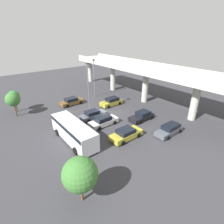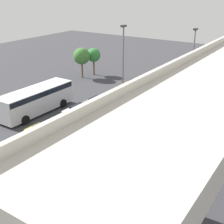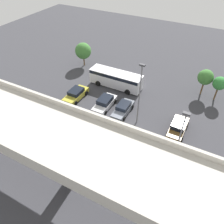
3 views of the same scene
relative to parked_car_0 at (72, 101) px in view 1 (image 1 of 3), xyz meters
The scene contains 15 objects.
ground_plane 8.57m from the parked_car_0, 17.26° to the left, with size 92.67×92.67×0.00m, color #38383D.
highway_overpass 16.41m from the parked_car_0, 57.99° to the left, with size 44.48×6.83×7.91m.
parked_car_0 is the anchor object (origin of this frame).
parked_car_1 8.25m from the parked_car_0, 48.95° to the left, with size 2.08×4.64×1.61m.
parked_car_2 8.14m from the parked_car_0, ahead, with size 1.99×4.80×1.51m.
parked_car_3 11.19m from the parked_car_0, ahead, with size 2.15×4.89×1.58m.
parked_car_4 15.09m from the parked_car_0, 24.39° to the left, with size 2.13×4.60×1.49m.
parked_car_5 16.34m from the parked_car_0, ahead, with size 2.19×4.82×1.53m.
parked_car_6 20.30m from the parked_car_0, 17.29° to the left, with size 1.99×4.80×1.45m.
shuttle_bus 13.60m from the parked_car_0, 25.34° to the right, with size 8.98×2.79×2.72m.
lamp_post_near_aisle 7.69m from the parked_car_0, 98.46° to the left, with size 0.70×0.35×8.40m.
lamp_post_mid_lot 7.20m from the parked_car_0, ahead, with size 0.70×0.35×9.04m.
tree_front_left 10.54m from the parked_car_0, 108.91° to the right, with size 2.06×2.06×4.06m.
tree_front_centre 10.61m from the parked_car_0, 96.34° to the right, with size 2.41×2.41×4.42m.
tree_front_right 23.45m from the parked_car_0, 24.44° to the right, with size 3.06×3.06×4.55m.
Camera 1 is at (23.32, -16.94, 13.77)m, focal length 28.00 mm.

